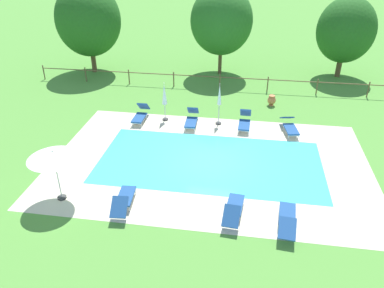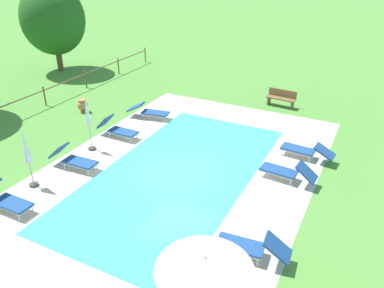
{
  "view_description": "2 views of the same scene",
  "coord_description": "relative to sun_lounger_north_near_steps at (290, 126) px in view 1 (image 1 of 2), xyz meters",
  "views": [
    {
      "loc": [
        1.48,
        -14.95,
        9.39
      ],
      "look_at": [
        -0.92,
        0.5,
        0.6
      ],
      "focal_mm": 35.29,
      "sensor_mm": 36.0,
      "label": 1
    },
    {
      "loc": [
        -10.63,
        -5.96,
        7.51
      ],
      "look_at": [
        1.27,
        0.05,
        0.62
      ],
      "focal_mm": 35.85,
      "sensor_mm": 36.0,
      "label": 2
    }
  ],
  "objects": [
    {
      "name": "sun_lounger_north_end",
      "position": [
        -6.8,
        -7.52,
        0.01
      ],
      "size": [
        0.77,
        2.05,
        0.83
      ],
      "color": "navy",
      "rests_on": "ground"
    },
    {
      "name": "tree_far_west",
      "position": [
        -14.17,
        8.08,
        3.51
      ],
      "size": [
        4.69,
        4.69,
        6.5
      ],
      "color": "brown",
      "rests_on": "ground"
    },
    {
      "name": "patio_umbrella_closed_row_west",
      "position": [
        -6.92,
        0.43,
        1.11
      ],
      "size": [
        0.32,
        0.32,
        2.25
      ],
      "color": "#383838",
      "rests_on": "ground"
    },
    {
      "name": "sun_lounger_north_near_steps",
      "position": [
        0.0,
        0.0,
        0.0
      ],
      "size": [
        0.94,
        2.14,
        0.73
      ],
      "color": "navy",
      "rests_on": "ground"
    },
    {
      "name": "patio_umbrella_closed_row_mid_west",
      "position": [
        -3.86,
        0.38,
        1.18
      ],
      "size": [
        0.32,
        0.32,
        2.4
      ],
      "color": "#383838",
      "rests_on": "ground"
    },
    {
      "name": "sun_lounger_south_far",
      "position": [
        -8.28,
        0.12,
        0.03
      ],
      "size": [
        0.62,
        1.94,
        0.91
      ],
      "color": "navy",
      "rests_on": "ground"
    },
    {
      "name": "sun_lounger_north_far",
      "position": [
        -5.32,
        -0.01,
        0.03
      ],
      "size": [
        0.67,
        1.97,
        0.9
      ],
      "color": "navy",
      "rests_on": "ground"
    },
    {
      "name": "perimeter_fence",
      "position": [
        -4.28,
        5.8,
        0.34
      ],
      "size": [
        25.74,
        0.08,
        1.05
      ],
      "color": "brown",
      "rests_on": "ground"
    },
    {
      "name": "tree_centre",
      "position": [
        4.16,
        9.76,
        3.02
      ],
      "size": [
        4.04,
        4.04,
        5.66
      ],
      "color": "brown",
      "rests_on": "ground"
    },
    {
      "name": "pool_deck_paving",
      "position": [
        -3.88,
        -3.69,
        -0.35
      ],
      "size": [
        14.68,
        9.52,
        0.01
      ],
      "primitive_type": "cube",
      "color": "beige",
      "rests_on": "ground"
    },
    {
      "name": "patio_umbrella_open_foreground",
      "position": [
        -9.47,
        -7.38,
        1.67
      ],
      "size": [
        1.99,
        1.99,
        2.25
      ],
      "color": "#383838",
      "rests_on": "ground"
    },
    {
      "name": "sun_lounger_south_near_corner",
      "position": [
        -2.41,
        0.12,
        0.03
      ],
      "size": [
        0.65,
        1.93,
        0.94
      ],
      "color": "navy",
      "rests_on": "ground"
    },
    {
      "name": "sun_lounger_north_mid",
      "position": [
        -0.61,
        -7.65,
        -0.0
      ],
      "size": [
        0.77,
        2.12,
        0.71
      ],
      "color": "navy",
      "rests_on": "ground"
    },
    {
      "name": "pool_coping_rim",
      "position": [
        -3.88,
        -3.69,
        -0.35
      ],
      "size": [
        10.84,
        5.67,
        0.01
      ],
      "color": "beige",
      "rests_on": "ground"
    },
    {
      "name": "swimming_pool_water",
      "position": [
        -3.88,
        -3.69,
        -0.35
      ],
      "size": [
        10.36,
        5.19,
        0.01
      ],
      "primitive_type": "cube",
      "color": "#42CCD6",
      "rests_on": "ground"
    },
    {
      "name": "ground_plane",
      "position": [
        -3.88,
        -3.69,
        -0.35
      ],
      "size": [
        160.0,
        160.0,
        0.0
      ],
      "primitive_type": "plane",
      "color": "#518E38"
    },
    {
      "name": "terracotta_urn_near_fence",
      "position": [
        -0.86,
        3.46,
        0.0
      ],
      "size": [
        0.5,
        0.5,
        0.66
      ],
      "color": "#C67547",
      "rests_on": "ground"
    },
    {
      "name": "sun_lounger_south_mid",
      "position": [
        -2.56,
        -7.4,
        0.02
      ],
      "size": [
        0.77,
        2.05,
        0.83
      ],
      "color": "navy",
      "rests_on": "ground"
    },
    {
      "name": "tree_west_mid",
      "position": [
        -4.58,
        9.11,
        3.54
      ],
      "size": [
        4.46,
        4.46,
        6.32
      ],
      "color": "brown",
      "rests_on": "ground"
    }
  ]
}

